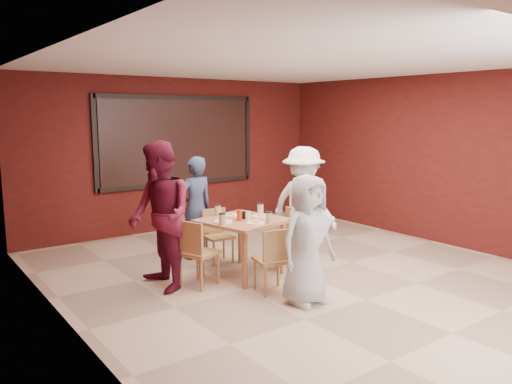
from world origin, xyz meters
TOP-DOWN VIEW (x-y plane):
  - floor at (0.00, 0.00)m, footprint 7.00×7.00m
  - window_blinds at (0.00, 3.45)m, footprint 3.00×0.02m
  - dining_table at (-0.64, 0.49)m, footprint 1.17×1.17m
  - chair_front at (-0.74, -0.32)m, footprint 0.47×0.47m
  - chair_back at (-0.57, 1.24)m, footprint 0.41×0.41m
  - chair_left at (-1.38, 0.45)m, footprint 0.53×0.53m
  - chair_right at (0.10, 0.47)m, footprint 0.47×0.47m
  - diner_front at (-0.63, -0.77)m, footprint 0.74×0.49m
  - diner_back at (-0.74, 1.57)m, footprint 0.58×0.39m
  - diner_left at (-1.76, 0.64)m, footprint 0.76×0.94m
  - diner_right at (0.50, 0.55)m, footprint 0.84×1.20m

SIDE VIEW (x-z plane):
  - floor at x=0.00m, z-range 0.00..0.00m
  - chair_back at x=-0.57m, z-range 0.05..0.82m
  - chair_front at x=-0.74m, z-range 0.05..0.87m
  - chair_right at x=0.10m, z-range 0.05..0.87m
  - chair_left at x=-1.38m, z-range 0.06..0.91m
  - dining_table at x=-0.64m, z-range 0.21..1.13m
  - diner_front at x=-0.63m, z-range 0.00..1.50m
  - diner_back at x=-0.74m, z-range 0.00..1.53m
  - diner_right at x=0.50m, z-range 0.00..1.68m
  - diner_left at x=-1.76m, z-range 0.00..1.84m
  - window_blinds at x=0.00m, z-range 0.90..2.40m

